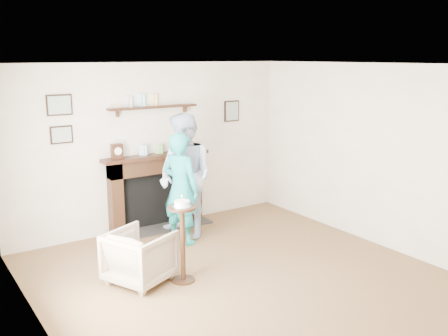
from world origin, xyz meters
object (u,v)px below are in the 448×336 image
(woman, at_px, (182,242))
(pedestal_table, at_px, (182,229))
(man, at_px, (186,235))
(armchair, at_px, (141,281))

(woman, height_order, pedestal_table, pedestal_table)
(man, height_order, pedestal_table, pedestal_table)
(pedestal_table, bearing_deg, woman, 61.84)
(armchair, height_order, woman, woman)
(woman, bearing_deg, pedestal_table, 128.17)
(man, relative_size, woman, 1.14)
(armchair, xyz_separation_m, woman, (1.01, 0.84, 0.00))
(man, bearing_deg, armchair, -63.92)
(pedestal_table, bearing_deg, armchair, 147.73)
(armchair, distance_m, man, 1.59)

